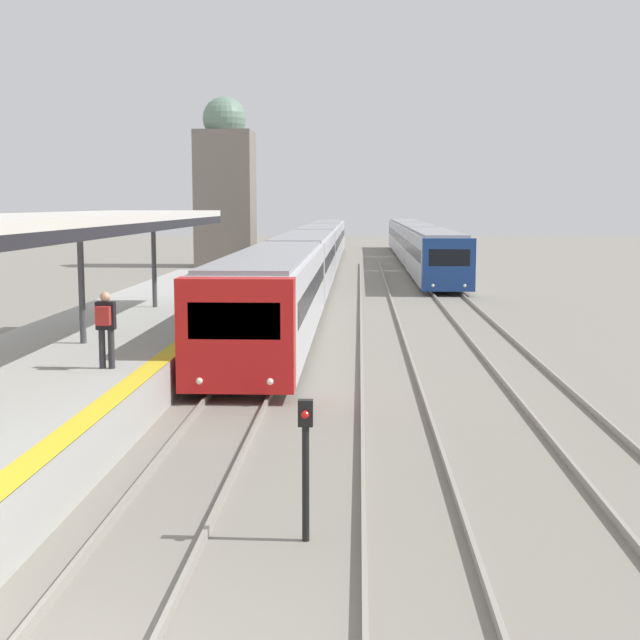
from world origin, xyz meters
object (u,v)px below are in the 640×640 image
object	(u,v)px
train_far	(417,242)
signal_post_near	(306,455)
person_on_platform	(105,323)
train_near	(313,252)

from	to	relation	value
train_far	signal_post_near	bearing A→B (deg)	-95.10
signal_post_near	person_on_platform	bearing A→B (deg)	123.72
person_on_platform	signal_post_near	distance (m)	8.55
train_near	train_far	bearing A→B (deg)	64.05
person_on_platform	signal_post_near	size ratio (longest dim) A/B	0.85
train_near	signal_post_near	size ratio (longest dim) A/B	35.08
person_on_platform	train_far	xyz separation A→B (m)	(9.84, 50.19, -0.34)
train_near	signal_post_near	distance (m)	42.51
person_on_platform	train_far	size ratio (longest dim) A/B	0.03
signal_post_near	train_near	bearing A→B (deg)	92.82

